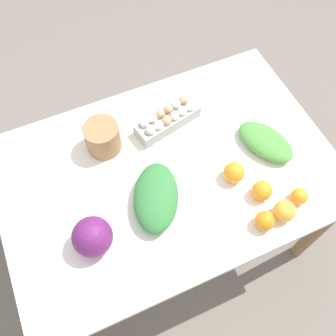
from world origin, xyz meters
The scene contains 12 objects.
ground_plane centered at (0.00, 0.00, 0.00)m, with size 8.00×8.00×0.00m, color #70665B.
dining_table centered at (0.00, 0.00, 0.66)m, with size 1.36×0.91×0.75m.
cabbage_purple centered at (-0.37, -0.17, 0.83)m, with size 0.15×0.15×0.15m, color #601E5B.
egg_carton centered at (0.09, 0.21, 0.80)m, with size 0.31×0.16×0.09m.
paper_bag centered at (-0.20, 0.21, 0.82)m, with size 0.14×0.14×0.13m, color #997047.
greens_bunch_dandelion centered at (-0.10, -0.11, 0.80)m, with size 0.29×0.17×0.09m, color #337538.
greens_bunch_chard centered at (0.42, -0.05, 0.79)m, with size 0.25×0.15×0.06m, color #4C933D.
orange_0 centered at (0.23, -0.36, 0.79)m, with size 0.07×0.07×0.07m, color orange.
orange_1 centered at (0.28, -0.25, 0.79)m, with size 0.08×0.08×0.08m, color orange.
orange_2 centered at (0.32, -0.35, 0.80)m, with size 0.08×0.08×0.08m, color #F9A833.
orange_3 centered at (0.41, -0.32, 0.79)m, with size 0.07×0.07×0.07m, color orange.
orange_4 centered at (0.22, -0.13, 0.80)m, with size 0.08×0.08×0.08m, color orange.
Camera 1 is at (-0.30, -0.67, 2.09)m, focal length 40.00 mm.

